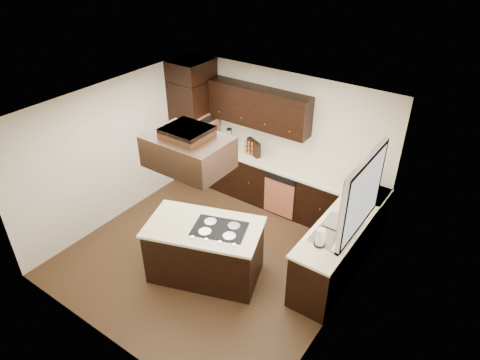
% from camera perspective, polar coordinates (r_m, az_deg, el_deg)
% --- Properties ---
extents(floor, '(4.20, 4.20, 0.02)m').
position_cam_1_polar(floor, '(7.14, -3.47, -9.79)').
color(floor, brown).
rests_on(floor, ground).
extents(ceiling, '(4.20, 4.20, 0.02)m').
position_cam_1_polar(ceiling, '(5.78, -4.28, 9.21)').
color(ceiling, white).
rests_on(ceiling, ground).
extents(wall_back, '(4.20, 0.02, 2.50)m').
position_cam_1_polar(wall_back, '(7.90, 5.73, 5.58)').
color(wall_back, silver).
rests_on(wall_back, ground).
extents(wall_front, '(4.20, 0.02, 2.50)m').
position_cam_1_polar(wall_front, '(5.27, -18.51, -11.57)').
color(wall_front, silver).
rests_on(wall_front, ground).
extents(wall_left, '(0.02, 4.20, 2.50)m').
position_cam_1_polar(wall_left, '(7.71, -16.25, 3.68)').
color(wall_left, silver).
rests_on(wall_left, ground).
extents(wall_right, '(0.02, 4.20, 2.50)m').
position_cam_1_polar(wall_right, '(5.54, 13.72, -8.13)').
color(wall_right, silver).
rests_on(wall_right, ground).
extents(oven_column, '(0.65, 0.75, 2.12)m').
position_cam_1_polar(oven_column, '(8.61, -6.04, 6.47)').
color(oven_column, black).
rests_on(oven_column, floor).
extents(wall_oven_face, '(0.05, 0.62, 0.78)m').
position_cam_1_polar(wall_oven_face, '(8.38, -4.23, 6.27)').
color(wall_oven_face, '#C96C4A').
rests_on(wall_oven_face, oven_column).
extents(base_cabinets_back, '(2.93, 0.60, 0.88)m').
position_cam_1_polar(base_cabinets_back, '(8.05, 4.53, -0.46)').
color(base_cabinets_back, black).
rests_on(base_cabinets_back, floor).
extents(base_cabinets_right, '(0.60, 2.40, 0.88)m').
position_cam_1_polar(base_cabinets_right, '(6.79, 13.46, -8.37)').
color(base_cabinets_right, black).
rests_on(base_cabinets_right, floor).
extents(countertop_back, '(2.93, 0.63, 0.04)m').
position_cam_1_polar(countertop_back, '(7.80, 4.61, 2.35)').
color(countertop_back, '#FBF4C8').
rests_on(countertop_back, base_cabinets_back).
extents(countertop_right, '(0.63, 2.40, 0.04)m').
position_cam_1_polar(countertop_right, '(6.52, 13.84, -5.23)').
color(countertop_right, '#FBF4C8').
rests_on(countertop_right, base_cabinets_right).
extents(upper_cabinets, '(2.00, 0.34, 0.72)m').
position_cam_1_polar(upper_cabinets, '(7.73, 2.48, 9.65)').
color(upper_cabinets, black).
rests_on(upper_cabinets, wall_back).
extents(dishwasher_front, '(0.60, 0.05, 0.72)m').
position_cam_1_polar(dishwasher_front, '(7.74, 5.24, -2.36)').
color(dishwasher_front, '#C96C4A').
rests_on(dishwasher_front, floor).
extents(window_frame, '(0.06, 1.32, 1.12)m').
position_cam_1_polar(window_frame, '(5.75, 16.01, -1.94)').
color(window_frame, silver).
rests_on(window_frame, wall_right).
extents(window_pane, '(0.00, 1.20, 1.00)m').
position_cam_1_polar(window_pane, '(5.74, 16.27, -2.02)').
color(window_pane, white).
rests_on(window_pane, wall_right).
extents(curtain_left, '(0.02, 0.34, 0.90)m').
position_cam_1_polar(curtain_left, '(5.40, 13.89, -3.35)').
color(curtain_left, beige).
rests_on(curtain_left, wall_right).
extents(curtain_right, '(0.02, 0.34, 0.90)m').
position_cam_1_polar(curtain_right, '(6.08, 16.98, 0.45)').
color(curtain_right, beige).
rests_on(curtain_right, wall_right).
extents(sink_rim, '(0.52, 0.84, 0.01)m').
position_cam_1_polar(sink_rim, '(6.23, 12.73, -6.72)').
color(sink_rim, silver).
rests_on(sink_rim, countertop_right).
extents(island, '(1.80, 1.36, 0.88)m').
position_cam_1_polar(island, '(6.51, -4.68, -9.48)').
color(island, black).
rests_on(island, floor).
extents(island_top, '(1.88, 1.43, 0.04)m').
position_cam_1_polar(island_top, '(6.22, -4.87, -6.29)').
color(island_top, '#FBF4C8').
rests_on(island_top, island).
extents(cooktop, '(0.88, 0.73, 0.01)m').
position_cam_1_polar(cooktop, '(6.13, -2.73, -6.50)').
color(cooktop, black).
rests_on(cooktop, island_top).
extents(range_hood, '(1.05, 0.72, 0.42)m').
position_cam_1_polar(range_hood, '(5.50, -6.91, 3.76)').
color(range_hood, black).
rests_on(range_hood, ceiling).
extents(hood_duct, '(0.55, 0.50, 0.13)m').
position_cam_1_polar(hood_duct, '(5.38, -7.10, 6.34)').
color(hood_duct, black).
rests_on(hood_duct, ceiling).
extents(blender_base, '(0.15, 0.15, 0.10)m').
position_cam_1_polar(blender_base, '(8.26, -1.42, 4.78)').
color(blender_base, silver).
rests_on(blender_base, countertop_back).
extents(blender_pitcher, '(0.13, 0.13, 0.26)m').
position_cam_1_polar(blender_pitcher, '(8.18, -1.43, 5.90)').
color(blender_pitcher, silver).
rests_on(blender_pitcher, blender_base).
extents(spice_rack, '(0.36, 0.23, 0.29)m').
position_cam_1_polar(spice_rack, '(7.93, 1.83, 4.33)').
color(spice_rack, black).
rests_on(spice_rack, countertop_back).
extents(mixing_bowl, '(0.32, 0.32, 0.06)m').
position_cam_1_polar(mixing_bowl, '(8.32, -2.34, 4.80)').
color(mixing_bowl, silver).
rests_on(mixing_bowl, countertop_back).
extents(soap_bottle, '(0.08, 0.08, 0.18)m').
position_cam_1_polar(soap_bottle, '(6.52, 13.50, -4.00)').
color(soap_bottle, silver).
rests_on(soap_bottle, countertop_right).
extents(paper_towel, '(0.15, 0.15, 0.27)m').
position_cam_1_polar(paper_towel, '(5.87, 10.66, -7.54)').
color(paper_towel, silver).
rests_on(paper_towel, countertop_right).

